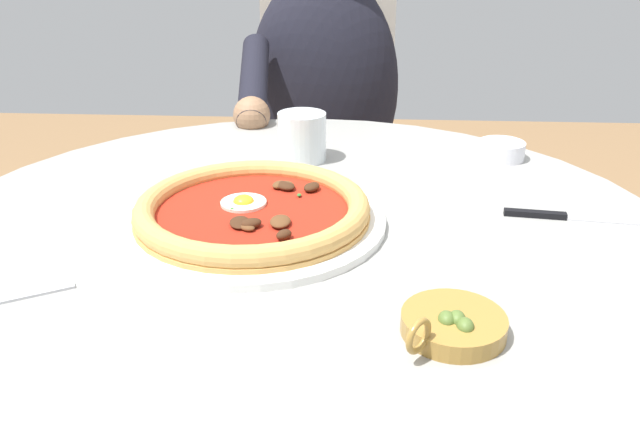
{
  "coord_description": "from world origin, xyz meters",
  "views": [
    {
      "loc": [
        0.73,
        0.07,
        1.07
      ],
      "look_at": [
        -0.03,
        0.03,
        0.72
      ],
      "focal_mm": 36.18,
      "sensor_mm": 36.0,
      "label": 1
    }
  ],
  "objects": [
    {
      "name": "pizza_on_plate",
      "position": [
        0.0,
        -0.05,
        0.73
      ],
      "size": [
        0.34,
        0.34,
        0.04
      ],
      "color": "white",
      "rests_on": "dining_table"
    },
    {
      "name": "ramekin_capers",
      "position": [
        -0.27,
        0.31,
        0.73
      ],
      "size": [
        0.07,
        0.07,
        0.03
      ],
      "color": "white",
      "rests_on": "dining_table"
    },
    {
      "name": "dining_table",
      "position": [
        0.0,
        0.0,
        0.57
      ],
      "size": [
        0.97,
        0.97,
        0.72
      ],
      "color": "#999993",
      "rests_on": "ground"
    },
    {
      "name": "water_glass",
      "position": [
        -0.25,
        -0.01,
        0.75
      ],
      "size": [
        0.08,
        0.08,
        0.08
      ],
      "color": "silver",
      "rests_on": "dining_table"
    },
    {
      "name": "olive_pan",
      "position": [
        0.23,
        0.17,
        0.73
      ],
      "size": [
        0.11,
        0.1,
        0.04
      ],
      "color": "olive",
      "rests_on": "dining_table"
    },
    {
      "name": "diner_person",
      "position": [
        -0.74,
        -0.01,
        0.5
      ],
      "size": [
        0.49,
        0.35,
        1.15
      ],
      "color": "#282833",
      "rests_on": "ground"
    },
    {
      "name": "steak_knife",
      "position": [
        -0.04,
        0.34,
        0.72
      ],
      "size": [
        0.04,
        0.21,
        0.01
      ],
      "color": "silver",
      "rests_on": "dining_table"
    },
    {
      "name": "cafe_chair_diner",
      "position": [
        -0.89,
        -0.01,
        0.54
      ],
      "size": [
        0.39,
        0.39,
        0.91
      ],
      "color": "beige",
      "rests_on": "ground"
    }
  ]
}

